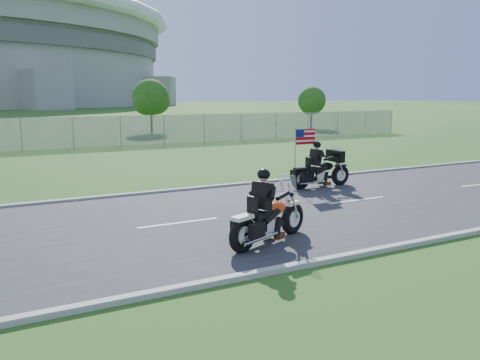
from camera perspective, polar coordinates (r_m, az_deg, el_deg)
name	(u,v)px	position (r m, az deg, el deg)	size (l,w,h in m)	color
ground	(246,216)	(13.19, 0.76, -4.39)	(420.00, 420.00, 0.00)	#214A17
road	(246,215)	(13.19, 0.76, -4.30)	(120.00, 8.00, 0.04)	#28282B
curb_north	(194,189)	(16.79, -5.63, -1.06)	(120.00, 0.18, 0.12)	#9E9B93
curb_south	(337,258)	(9.92, 11.76, -9.33)	(120.00, 0.18, 0.12)	#9E9B93
fence	(21,134)	(31.42, -25.13, 5.07)	(60.00, 0.03, 2.00)	gray
tree_fence_near	(151,99)	(43.05, -10.78, 9.66)	(3.52, 3.28, 4.75)	#382316
tree_fence_far	(312,102)	(48.26, 8.75, 9.38)	(3.08, 2.87, 4.20)	#382316
motorcycle_lead	(268,220)	(10.65, 3.44, -4.91)	(2.51, 1.28, 1.77)	black
motorcycle_follow	(321,172)	(17.27, 9.82, 0.97)	(2.57, 0.84, 2.14)	black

